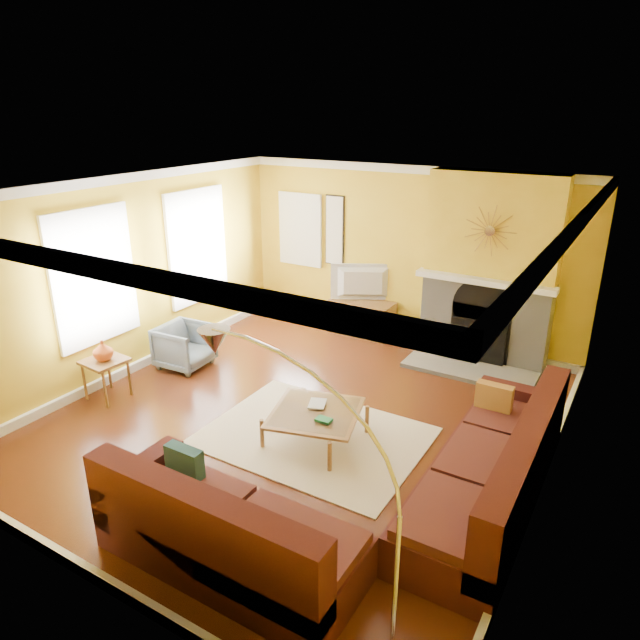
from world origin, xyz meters
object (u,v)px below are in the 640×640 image
Objects in this scene: coffee_table at (316,426)px; side_table at (107,379)px; sectional_sofa at (360,448)px; arc_lamp at (311,513)px; armchair at (185,346)px; media_console at (362,317)px.

side_table is (-2.80, -0.50, 0.08)m from coffee_table.
sectional_sofa reaches higher than coffee_table.
armchair is at bearing 143.37° from arc_lamp.
media_console is at bearing -37.32° from armchair.
arc_lamp is (0.50, -1.70, 0.65)m from sectional_sofa.
sectional_sofa is 1.89m from arc_lamp.
media_console is 2.88m from armchair.
coffee_table is at bearing -108.70° from armchair.
armchair is 0.31× the size of arc_lamp.
coffee_table is 1.37× the size of armchair.
sectional_sofa is 1.68× the size of arc_lamp.
sectional_sofa is 7.03× the size of side_table.
sectional_sofa is 3.92× the size of coffee_table.
sectional_sofa is 3.61m from armchair.
side_table is at bearing 157.48° from arc_lamp.
armchair is 1.30× the size of side_table.
coffee_table is at bearing 120.59° from arc_lamp.
sectional_sofa is 4.03m from media_console.
media_console reaches higher than side_table.
sectional_sofa is 0.98m from coffee_table.
armchair reaches higher than coffee_table.
arc_lamp reaches higher than armchair.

